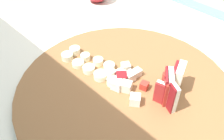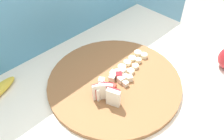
{
  "view_description": "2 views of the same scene",
  "coord_description": "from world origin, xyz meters",
  "views": [
    {
      "loc": [
        -0.11,
        0.34,
        1.29
      ],
      "look_at": [
        0.17,
        0.06,
        0.94
      ],
      "focal_mm": 38.87,
      "sensor_mm": 36.0,
      "label": 1
    },
    {
      "loc": [
        -0.26,
        -0.29,
        1.47
      ],
      "look_at": [
        0.15,
        0.11,
        0.92
      ],
      "focal_mm": 35.34,
      "sensor_mm": 36.0,
      "label": 2
    }
  ],
  "objects": [
    {
      "name": "tile_backsplash",
      "position": [
        0.0,
        0.41,
        0.69
      ],
      "size": [
        2.4,
        0.04,
        1.38
      ],
      "primitive_type": "cube",
      "color": "#4C8EB2",
      "rests_on": "ground"
    },
    {
      "name": "cutting_board",
      "position": [
        0.12,
        0.07,
        0.91
      ],
      "size": [
        0.46,
        0.46,
        0.02
      ],
      "primitive_type": "cylinder",
      "color": "brown",
      "rests_on": "tiled_countertop"
    },
    {
      "name": "apple_wedge_fan",
      "position": [
        0.04,
        0.03,
        0.95
      ],
      "size": [
        0.06,
        0.08,
        0.06
      ],
      "color": "maroon",
      "rests_on": "cutting_board"
    },
    {
      "name": "apple_dice_pile",
      "position": [
        0.13,
        0.06,
        0.93
      ],
      "size": [
        0.11,
        0.09,
        0.02
      ],
      "color": "#B22D23",
      "rests_on": "cutting_board"
    },
    {
      "name": "banana_slice_rows",
      "position": [
        0.22,
        0.08,
        0.93
      ],
      "size": [
        0.16,
        0.07,
        0.02
      ],
      "color": "#F4EAC6",
      "rests_on": "cutting_board"
    }
  ]
}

